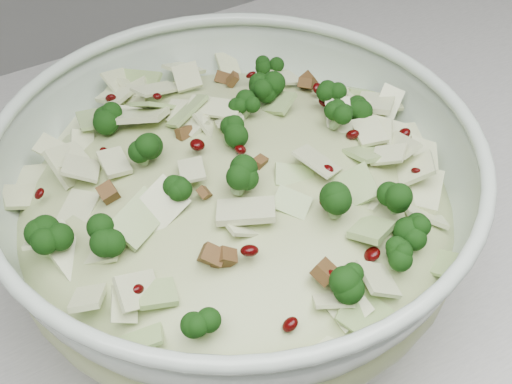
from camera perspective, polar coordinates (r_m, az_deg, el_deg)
mixing_bowl at (r=0.52m, az=-1.57°, el=-1.65°), size 0.45×0.45×0.14m
salad at (r=0.51m, az=-1.62°, el=0.11°), size 0.37×0.37×0.14m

